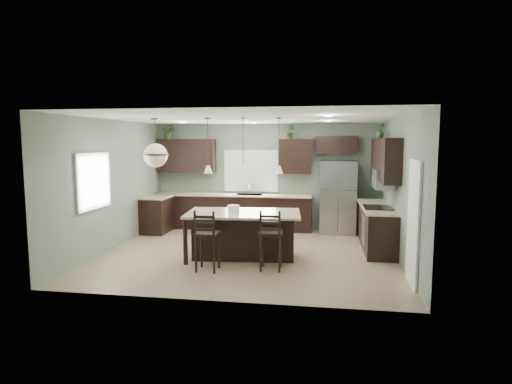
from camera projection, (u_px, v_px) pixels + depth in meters
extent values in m
plane|color=#9E8466|center=(248.00, 253.00, 8.97)|extent=(6.00, 6.00, 0.00)
cube|color=white|center=(413.00, 223.00, 6.87)|extent=(0.04, 0.82, 2.04)
cube|color=white|center=(251.00, 171.00, 11.54)|extent=(1.35, 0.02, 1.00)
cube|color=white|center=(93.00, 181.00, 8.47)|extent=(0.02, 1.10, 1.00)
cube|color=black|center=(157.00, 215.00, 11.01)|extent=(0.60, 0.90, 0.90)
cube|color=beige|center=(157.00, 197.00, 10.95)|extent=(0.66, 0.96, 0.04)
cube|color=black|center=(233.00, 212.00, 11.46)|extent=(4.20, 0.60, 0.90)
cube|color=beige|center=(233.00, 195.00, 11.38)|extent=(4.20, 0.66, 0.04)
cube|color=gray|center=(249.00, 195.00, 11.31)|extent=(0.70, 0.45, 0.01)
cylinder|color=silver|center=(249.00, 189.00, 11.26)|extent=(0.02, 0.02, 0.28)
cube|color=black|center=(187.00, 156.00, 11.61)|extent=(1.55, 0.34, 0.90)
cube|color=black|center=(295.00, 156.00, 11.15)|extent=(0.85, 0.34, 0.90)
cube|color=black|center=(337.00, 145.00, 10.96)|extent=(1.05, 0.34, 0.45)
cube|color=black|center=(376.00, 228.00, 9.36)|extent=(0.60, 2.35, 0.90)
cube|color=beige|center=(376.00, 207.00, 9.31)|extent=(0.66, 2.35, 0.04)
cube|color=black|center=(378.00, 207.00, 9.04)|extent=(0.58, 0.75, 0.02)
cube|color=gray|center=(363.00, 230.00, 9.14)|extent=(0.01, 0.72, 0.60)
cube|color=black|center=(385.00, 159.00, 9.17)|extent=(0.34, 2.35, 0.90)
cube|color=gray|center=(384.00, 179.00, 8.95)|extent=(0.40, 0.75, 0.40)
cube|color=gray|center=(338.00, 197.00, 10.88)|extent=(0.90, 0.74, 1.85)
cube|color=black|center=(243.00, 235.00, 8.59)|extent=(2.35, 1.47, 0.92)
cylinder|color=silver|center=(233.00, 209.00, 8.54)|extent=(0.24, 0.24, 0.14)
cube|color=black|center=(207.00, 240.00, 7.69)|extent=(0.43, 0.43, 1.13)
cube|color=black|center=(271.00, 240.00, 7.74)|extent=(0.43, 0.43, 1.12)
imported|color=#2D471F|center=(170.00, 132.00, 11.58)|extent=(0.37, 0.33, 0.39)
imported|color=#2F5424|center=(291.00, 131.00, 11.07)|extent=(0.27, 0.24, 0.39)
imported|color=#335A27|center=(380.00, 131.00, 9.83)|extent=(0.21, 0.21, 0.35)
plane|color=slate|center=(266.00, 176.00, 11.51)|extent=(6.00, 0.00, 6.00)
plane|color=slate|center=(215.00, 207.00, 6.11)|extent=(6.00, 0.00, 6.00)
plane|color=slate|center=(112.00, 185.00, 9.28)|extent=(0.00, 5.50, 5.50)
plane|color=slate|center=(399.00, 189.00, 8.35)|extent=(0.00, 5.50, 5.50)
plane|color=white|center=(248.00, 118.00, 8.65)|extent=(6.00, 6.00, 0.00)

